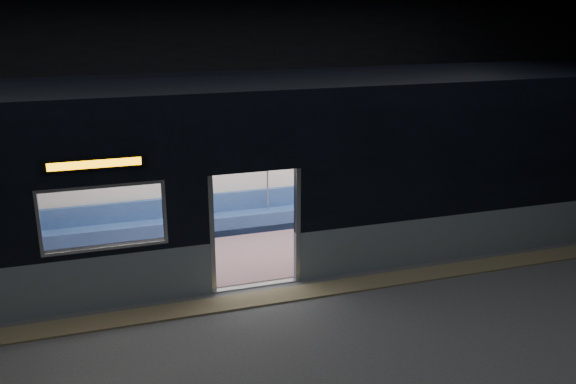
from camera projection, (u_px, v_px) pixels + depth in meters
name	position (u px, v px, depth m)	size (l,w,h in m)	color
station_floor	(274.00, 315.00, 9.53)	(24.00, 14.00, 0.01)	#47494C
station_envelope	(272.00, 78.00, 8.43)	(24.00, 14.00, 5.00)	black
tactile_strip	(264.00, 298.00, 10.02)	(22.80, 0.50, 0.03)	#8C7F59
metro_car	(234.00, 162.00, 11.29)	(18.00, 3.04, 3.35)	gray
passenger	(422.00, 180.00, 13.85)	(0.40, 0.68, 1.37)	black
handbag	(425.00, 188.00, 13.67)	(0.26, 0.22, 0.13)	black
transit_map	(433.00, 148.00, 14.06)	(0.91, 0.03, 0.59)	white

